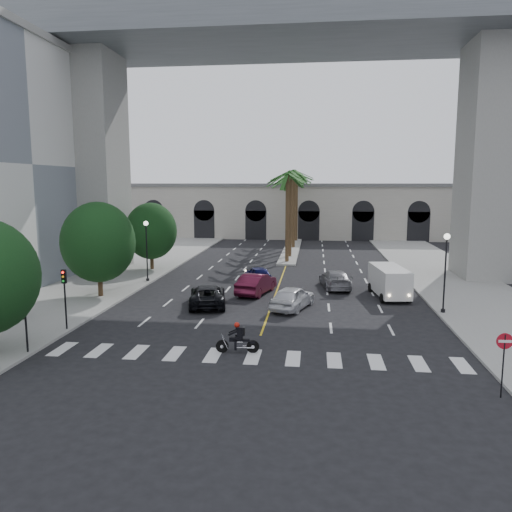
% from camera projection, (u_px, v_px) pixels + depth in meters
% --- Properties ---
extents(ground, '(140.00, 140.00, 0.00)m').
position_uv_depth(ground, '(256.00, 347.00, 26.23)').
color(ground, black).
rests_on(ground, ground).
extents(sidewalk_left, '(8.00, 100.00, 0.15)m').
position_uv_depth(sidewalk_left, '(103.00, 283.00, 42.71)').
color(sidewalk_left, gray).
rests_on(sidewalk_left, ground).
extents(sidewalk_right, '(8.00, 100.00, 0.15)m').
position_uv_depth(sidewalk_right, '(468.00, 292.00, 39.21)').
color(sidewalk_right, gray).
rests_on(sidewalk_right, ground).
extents(median, '(2.00, 24.00, 0.20)m').
position_uv_depth(median, '(291.00, 250.00, 63.56)').
color(median, gray).
rests_on(median, ground).
extents(pier_building, '(71.00, 10.50, 8.50)m').
position_uv_depth(pier_building, '(297.00, 210.00, 79.66)').
color(pier_building, beige).
rests_on(pier_building, ground).
extents(bridge, '(75.00, 13.00, 26.00)m').
position_uv_depth(bridge, '(323.00, 71.00, 44.77)').
color(bridge, gray).
rests_on(bridge, ground).
extents(palm_a, '(3.20, 3.20, 10.30)m').
position_uv_depth(palm_a, '(288.00, 178.00, 52.43)').
color(palm_a, '#47331E').
rests_on(palm_a, ground).
extents(palm_b, '(3.20, 3.20, 10.60)m').
position_uv_depth(palm_b, '(290.00, 176.00, 56.31)').
color(palm_b, '#47331E').
rests_on(palm_b, ground).
extents(palm_c, '(3.20, 3.20, 10.10)m').
position_uv_depth(palm_c, '(290.00, 180.00, 60.34)').
color(palm_c, '#47331E').
rests_on(palm_c, ground).
extents(palm_d, '(3.20, 3.20, 10.90)m').
position_uv_depth(palm_d, '(294.00, 175.00, 64.12)').
color(palm_d, '#47331E').
rests_on(palm_d, ground).
extents(palm_e, '(3.20, 3.20, 10.40)m').
position_uv_depth(palm_e, '(293.00, 178.00, 68.15)').
color(palm_e, '#47331E').
rests_on(palm_e, ground).
extents(palm_f, '(3.20, 3.20, 10.70)m').
position_uv_depth(palm_f, '(297.00, 177.00, 72.00)').
color(palm_f, '#47331E').
rests_on(palm_f, ground).
extents(street_tree_mid, '(5.44, 5.44, 7.21)m').
position_uv_depth(street_tree_mid, '(98.00, 242.00, 36.97)').
color(street_tree_mid, '#382616').
rests_on(street_tree_mid, ground).
extents(street_tree_far, '(5.04, 5.04, 6.68)m').
position_uv_depth(street_tree_far, '(151.00, 231.00, 48.80)').
color(street_tree_far, '#382616').
rests_on(street_tree_far, ground).
extents(lamp_post_left_far, '(0.40, 0.40, 5.35)m').
position_uv_depth(lamp_post_left_far, '(147.00, 246.00, 42.82)').
color(lamp_post_left_far, black).
rests_on(lamp_post_left_far, ground).
extents(lamp_post_right, '(0.40, 0.40, 5.35)m').
position_uv_depth(lamp_post_right, '(445.00, 266.00, 32.30)').
color(lamp_post_right, black).
rests_on(lamp_post_right, ground).
extents(traffic_signal_near, '(0.25, 0.18, 3.65)m').
position_uv_depth(traffic_signal_near, '(25.00, 306.00, 24.73)').
color(traffic_signal_near, black).
rests_on(traffic_signal_near, ground).
extents(traffic_signal_far, '(0.25, 0.18, 3.65)m').
position_uv_depth(traffic_signal_far, '(65.00, 289.00, 28.66)').
color(traffic_signal_far, black).
rests_on(traffic_signal_far, ground).
extents(motorcycle_rider, '(2.22, 0.60, 1.60)m').
position_uv_depth(motorcycle_rider, '(239.00, 339.00, 25.27)').
color(motorcycle_rider, black).
rests_on(motorcycle_rider, ground).
extents(car_a, '(3.31, 5.07, 1.61)m').
position_uv_depth(car_a, '(292.00, 297.00, 34.10)').
color(car_a, silver).
rests_on(car_a, ground).
extents(car_b, '(2.87, 5.21, 1.63)m').
position_uv_depth(car_b, '(256.00, 284.00, 38.74)').
color(car_b, '#4A0E23').
rests_on(car_b, ground).
extents(car_c, '(3.43, 5.65, 1.46)m').
position_uv_depth(car_c, '(207.00, 295.00, 35.01)').
color(car_c, black).
rests_on(car_c, ground).
extents(car_d, '(2.77, 5.38, 1.49)m').
position_uv_depth(car_d, '(335.00, 279.00, 40.84)').
color(car_d, slate).
rests_on(car_d, ground).
extents(car_e, '(3.02, 4.39, 1.39)m').
position_uv_depth(car_e, '(258.00, 274.00, 43.47)').
color(car_e, '#10134D').
rests_on(car_e, ground).
extents(cargo_van, '(2.69, 5.57, 2.29)m').
position_uv_depth(cargo_van, '(389.00, 281.00, 37.51)').
color(cargo_van, silver).
rests_on(cargo_van, ground).
extents(pedestrian_a, '(0.62, 0.43, 1.65)m').
position_uv_depth(pedestrian_a, '(5.00, 302.00, 32.12)').
color(pedestrian_a, black).
rests_on(pedestrian_a, sidewalk_left).
extents(pedestrian_b, '(1.19, 1.11, 1.94)m').
position_uv_depth(pedestrian_b, '(20.00, 304.00, 30.90)').
color(pedestrian_b, black).
rests_on(pedestrian_b, sidewalk_left).
extents(do_not_enter_sign, '(0.66, 0.06, 2.68)m').
position_uv_depth(do_not_enter_sign, '(504.00, 351.00, 19.78)').
color(do_not_enter_sign, black).
rests_on(do_not_enter_sign, ground).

